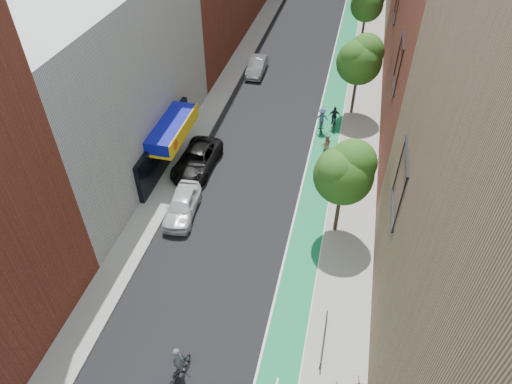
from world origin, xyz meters
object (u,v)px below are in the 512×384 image
Objects in this scene: cyclist_lane_near at (325,148)px; parked_car_black at (197,160)px; cyclist_lead at (179,367)px; cyclist_lane_mid at (334,120)px; cyclist_lane_far at (321,121)px; parked_car_silver at (257,66)px; parked_car_white at (182,205)px.

parked_car_black is at bearing 8.53° from cyclist_lane_near.
cyclist_lane_near is (4.57, 18.15, 0.17)m from cyclist_lead.
cyclist_lane_near reaches higher than parked_car_black.
cyclist_lane_mid is 0.95× the size of cyclist_lane_far.
cyclist_lane_far is (3.85, 21.66, 0.23)m from cyclist_lead.
cyclist_lead reaches higher than parked_car_black.
parked_car_black is at bearing -62.03° from cyclist_lead.
cyclist_lane_mid is at bearing -89.75° from cyclist_lead.
cyclist_lead is (4.16, -14.91, -0.05)m from parked_car_black.
parked_car_silver is 11.18m from cyclist_lane_far.
parked_car_black is 2.63× the size of cyclist_lane_far.
cyclist_lane_mid is at bearing 50.06° from parked_car_white.
cyclist_lane_far is (7.17, -8.57, 0.21)m from parked_car_silver.
parked_car_silver is at bearing -61.02° from cyclist_lane_far.
cyclist_lane_mid is at bearing 41.83° from parked_car_black.
parked_car_black is (-0.62, 4.74, -0.00)m from parked_car_white.
parked_car_silver is 2.07× the size of cyclist_lead.
parked_car_silver is 2.12× the size of cyclist_lane_far.
parked_car_silver is 30.42m from cyclist_lead.
parked_car_silver is at bearing 83.96° from parked_car_white.
cyclist_lead is 22.00m from cyclist_lane_far.
cyclist_lane_far is (-0.93, -0.60, 0.19)m from cyclist_lane_mid.
cyclist_lead is (3.33, -30.24, -0.02)m from parked_car_silver.
parked_car_white is 1.01× the size of parked_car_silver.
parked_car_black is 9.32m from cyclist_lane_near.
cyclist_lane_mid is 1.13m from cyclist_lane_far.
cyclist_lane_mid is (8.32, 12.10, -0.01)m from parked_car_white.
cyclist_lead is 22.77m from cyclist_lane_mid.
cyclist_lane_mid is (4.78, 22.27, 0.04)m from cyclist_lead.
cyclist_lane_far is at bearing 51.85° from parked_car_white.
parked_car_black is 11.58m from cyclist_lane_mid.
parked_car_white is at bearing -92.19° from parked_car_silver.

